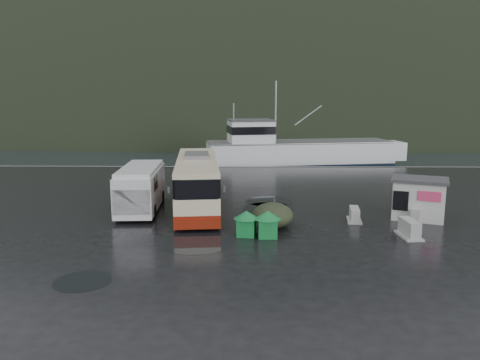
{
  "coord_description": "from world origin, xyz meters",
  "views": [
    {
      "loc": [
        0.95,
        -25.26,
        7.01
      ],
      "look_at": [
        0.56,
        3.6,
        1.7
      ],
      "focal_mm": 35.0,
      "sensor_mm": 36.0,
      "label": 1
    }
  ],
  "objects_px": {
    "waste_bin_right": "(246,236)",
    "jersey_barrier_b": "(409,237)",
    "dome_tent": "(273,226)",
    "jersey_barrier_c": "(415,222)",
    "waste_bin_left": "(267,237)",
    "ticket_kiosk": "(417,219)",
    "white_van": "(142,210)",
    "coach_bus": "(197,206)",
    "jersey_barrier_a": "(354,221)",
    "fishing_trawler": "(299,157)"
  },
  "relations": [
    {
      "from": "waste_bin_right",
      "to": "jersey_barrier_c",
      "type": "height_order",
      "value": "waste_bin_right"
    },
    {
      "from": "waste_bin_left",
      "to": "ticket_kiosk",
      "type": "relative_size",
      "value": 0.45
    },
    {
      "from": "dome_tent",
      "to": "ticket_kiosk",
      "type": "relative_size",
      "value": 1.02
    },
    {
      "from": "coach_bus",
      "to": "dome_tent",
      "type": "xyz_separation_m",
      "value": [
        4.54,
        -4.39,
        0.0
      ]
    },
    {
      "from": "white_van",
      "to": "jersey_barrier_b",
      "type": "xyz_separation_m",
      "value": [
        14.53,
        -5.22,
        0.0
      ]
    },
    {
      "from": "jersey_barrier_b",
      "to": "dome_tent",
      "type": "bearing_deg",
      "value": 164.0
    },
    {
      "from": "white_van",
      "to": "waste_bin_left",
      "type": "bearing_deg",
      "value": -38.79
    },
    {
      "from": "jersey_barrier_a",
      "to": "waste_bin_left",
      "type": "bearing_deg",
      "value": -148.83
    },
    {
      "from": "dome_tent",
      "to": "jersey_barrier_c",
      "type": "bearing_deg",
      "value": 6.49
    },
    {
      "from": "waste_bin_left",
      "to": "jersey_barrier_c",
      "type": "distance_m",
      "value": 8.87
    },
    {
      "from": "dome_tent",
      "to": "ticket_kiosk",
      "type": "bearing_deg",
      "value": 10.73
    },
    {
      "from": "waste_bin_right",
      "to": "jersey_barrier_b",
      "type": "bearing_deg",
      "value": -0.64
    },
    {
      "from": "white_van",
      "to": "ticket_kiosk",
      "type": "xyz_separation_m",
      "value": [
        16.21,
        -1.71,
        0.0
      ]
    },
    {
      "from": "coach_bus",
      "to": "jersey_barrier_c",
      "type": "distance_m",
      "value": 13.0
    },
    {
      "from": "dome_tent",
      "to": "waste_bin_right",
      "type": "bearing_deg",
      "value": -128.07
    },
    {
      "from": "coach_bus",
      "to": "dome_tent",
      "type": "bearing_deg",
      "value": -49.89
    },
    {
      "from": "fishing_trawler",
      "to": "ticket_kiosk",
      "type": "bearing_deg",
      "value": -91.71
    },
    {
      "from": "coach_bus",
      "to": "jersey_barrier_b",
      "type": "distance_m",
      "value": 12.87
    },
    {
      "from": "coach_bus",
      "to": "waste_bin_left",
      "type": "bearing_deg",
      "value": -62.88
    },
    {
      "from": "dome_tent",
      "to": "jersey_barrier_a",
      "type": "bearing_deg",
      "value": 12.2
    },
    {
      "from": "waste_bin_right",
      "to": "ticket_kiosk",
      "type": "distance_m",
      "value": 10.37
    },
    {
      "from": "ticket_kiosk",
      "to": "fishing_trawler",
      "type": "height_order",
      "value": "fishing_trawler"
    },
    {
      "from": "waste_bin_right",
      "to": "jersey_barrier_b",
      "type": "height_order",
      "value": "waste_bin_right"
    },
    {
      "from": "jersey_barrier_b",
      "to": "jersey_barrier_c",
      "type": "height_order",
      "value": "jersey_barrier_b"
    },
    {
      "from": "waste_bin_left",
      "to": "jersey_barrier_b",
      "type": "bearing_deg",
      "value": 0.88
    },
    {
      "from": "waste_bin_right",
      "to": "fishing_trawler",
      "type": "relative_size",
      "value": 0.05
    },
    {
      "from": "waste_bin_left",
      "to": "ticket_kiosk",
      "type": "distance_m",
      "value": 9.46
    },
    {
      "from": "jersey_barrier_b",
      "to": "fishing_trawler",
      "type": "xyz_separation_m",
      "value": [
        -2.13,
        30.04,
        0.0
      ]
    },
    {
      "from": "waste_bin_left",
      "to": "jersey_barrier_b",
      "type": "relative_size",
      "value": 0.77
    },
    {
      "from": "jersey_barrier_b",
      "to": "fishing_trawler",
      "type": "bearing_deg",
      "value": 94.05
    },
    {
      "from": "dome_tent",
      "to": "jersey_barrier_a",
      "type": "xyz_separation_m",
      "value": [
        4.62,
        1.0,
        0.0
      ]
    },
    {
      "from": "dome_tent",
      "to": "jersey_barrier_c",
      "type": "relative_size",
      "value": 2.05
    },
    {
      "from": "jersey_barrier_c",
      "to": "jersey_barrier_a",
      "type": "bearing_deg",
      "value": 178.46
    },
    {
      "from": "waste_bin_right",
      "to": "ticket_kiosk",
      "type": "bearing_deg",
      "value": 19.21
    },
    {
      "from": "ticket_kiosk",
      "to": "waste_bin_left",
      "type": "bearing_deg",
      "value": -135.79
    },
    {
      "from": "waste_bin_right",
      "to": "white_van",
      "type": "bearing_deg",
      "value": 141.39
    },
    {
      "from": "jersey_barrier_a",
      "to": "jersey_barrier_c",
      "type": "xyz_separation_m",
      "value": [
        3.37,
        -0.09,
        0.0
      ]
    },
    {
      "from": "coach_bus",
      "to": "dome_tent",
      "type": "distance_m",
      "value": 6.32
    },
    {
      "from": "ticket_kiosk",
      "to": "fishing_trawler",
      "type": "relative_size",
      "value": 0.12
    },
    {
      "from": "waste_bin_left",
      "to": "jersey_barrier_c",
      "type": "bearing_deg",
      "value": 19.32
    },
    {
      "from": "white_van",
      "to": "waste_bin_right",
      "type": "xyz_separation_m",
      "value": [
        6.42,
        -5.13,
        0.0
      ]
    },
    {
      "from": "coach_bus",
      "to": "jersey_barrier_c",
      "type": "relative_size",
      "value": 7.76
    },
    {
      "from": "waste_bin_right",
      "to": "dome_tent",
      "type": "distance_m",
      "value": 2.32
    },
    {
      "from": "fishing_trawler",
      "to": "white_van",
      "type": "bearing_deg",
      "value": -126.43
    },
    {
      "from": "ticket_kiosk",
      "to": "jersey_barrier_a",
      "type": "xyz_separation_m",
      "value": [
        -3.74,
        -0.59,
        0.0
      ]
    },
    {
      "from": "jersey_barrier_c",
      "to": "fishing_trawler",
      "type": "bearing_deg",
      "value": 97.19
    },
    {
      "from": "jersey_barrier_b",
      "to": "jersey_barrier_a",
      "type": "bearing_deg",
      "value": 125.24
    },
    {
      "from": "jersey_barrier_b",
      "to": "ticket_kiosk",
      "type": "bearing_deg",
      "value": 64.33
    },
    {
      "from": "dome_tent",
      "to": "jersey_barrier_b",
      "type": "distance_m",
      "value": 6.95
    },
    {
      "from": "jersey_barrier_b",
      "to": "jersey_barrier_c",
      "type": "distance_m",
      "value": 3.11
    }
  ]
}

